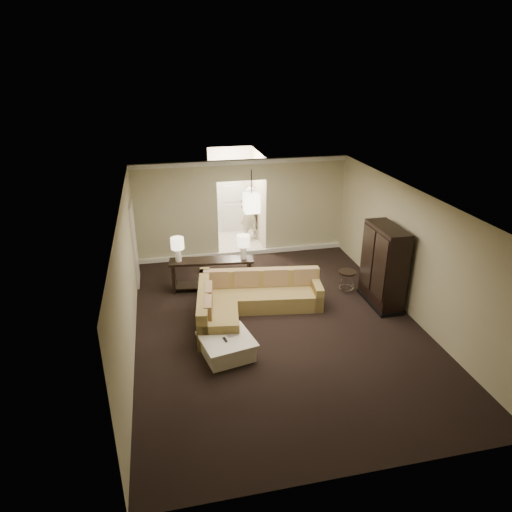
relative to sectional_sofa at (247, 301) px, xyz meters
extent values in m
plane|color=black|center=(0.55, -0.60, -0.33)|extent=(8.00, 8.00, 0.00)
cube|color=#B9B38C|center=(0.55, 3.40, 1.07)|extent=(6.00, 0.04, 2.80)
cube|color=#B9B38C|center=(0.55, -4.60, 1.07)|extent=(6.00, 0.04, 2.80)
cube|color=#B9B38C|center=(-2.45, -0.60, 1.07)|extent=(0.04, 8.00, 2.80)
cube|color=#B9B38C|center=(3.55, -0.60, 1.07)|extent=(0.04, 8.00, 2.80)
cube|color=silver|center=(0.55, -0.60, 2.47)|extent=(6.00, 8.00, 0.02)
cube|color=silver|center=(0.55, 3.35, 2.40)|extent=(6.00, 0.10, 0.12)
cube|color=silver|center=(0.55, 3.35, -0.27)|extent=(6.00, 0.10, 0.12)
cube|color=silver|center=(-2.42, 2.20, 0.72)|extent=(0.05, 0.90, 2.10)
cube|color=white|center=(0.55, 4.40, -0.33)|extent=(1.40, 2.00, 0.01)
cube|color=beige|center=(-0.15, 4.40, 1.07)|extent=(0.04, 2.00, 2.80)
cube|color=beige|center=(1.25, 4.40, 1.07)|extent=(0.04, 2.00, 2.80)
cube|color=beige|center=(0.55, 5.40, 1.07)|extent=(1.40, 0.04, 2.80)
cube|color=silver|center=(0.55, 5.37, 0.72)|extent=(0.90, 0.05, 2.10)
cube|color=brown|center=(0.37, 0.25, -0.14)|extent=(2.87, 1.22, 0.39)
cube|color=brown|center=(-0.74, -0.67, -0.14)|extent=(1.01, 1.40, 0.39)
cube|color=brown|center=(0.42, 0.55, 0.27)|extent=(2.78, 0.61, 0.43)
cube|color=brown|center=(-0.98, -0.16, 0.27)|extent=(0.54, 2.23, 0.43)
cube|color=brown|center=(1.66, 0.07, -0.05)|extent=(0.30, 0.85, 0.57)
cube|color=brown|center=(-0.82, -1.22, -0.05)|extent=(0.85, 0.30, 0.57)
cube|color=#9A7152|center=(-0.60, 0.65, 0.29)|extent=(0.59, 0.23, 0.43)
cube|color=#9A7152|center=(0.09, 0.55, 0.29)|extent=(0.59, 0.23, 0.43)
cube|color=#9A7152|center=(0.78, 0.46, 0.29)|extent=(0.59, 0.23, 0.43)
cube|color=#9A7152|center=(1.46, 0.36, 0.29)|extent=(0.59, 0.23, 0.43)
cube|color=#9A7152|center=(-0.86, -0.09, 0.29)|extent=(0.23, 0.57, 0.43)
cube|color=#9A7152|center=(-0.95, -0.73, 0.29)|extent=(0.23, 0.57, 0.43)
cube|color=silver|center=(-0.69, -1.46, -0.17)|extent=(1.03, 1.03, 0.33)
cube|color=silver|center=(-0.69, -1.46, 0.02)|extent=(1.14, 1.14, 0.06)
cube|color=black|center=(-0.73, -1.52, 0.06)|extent=(0.08, 0.16, 0.02)
cube|color=beige|center=(-0.58, -1.29, 0.06)|extent=(0.27, 0.33, 0.01)
cube|color=black|center=(-0.61, 1.40, 0.43)|extent=(2.08, 0.69, 0.06)
cube|color=black|center=(-1.53, 1.50, 0.04)|extent=(0.12, 0.42, 0.74)
cube|color=black|center=(0.31, 1.29, 0.04)|extent=(0.12, 0.42, 0.74)
cube|color=black|center=(-0.61, 1.40, -0.22)|extent=(1.99, 0.63, 0.04)
cube|color=black|center=(3.15, -0.18, 0.62)|extent=(0.53, 1.27, 1.91)
cube|color=black|center=(2.88, -0.50, 0.76)|extent=(0.03, 0.56, 1.45)
cube|color=black|center=(2.88, 0.13, 0.76)|extent=(0.03, 0.56, 1.45)
cube|color=black|center=(3.15, -0.18, -0.29)|extent=(0.56, 1.32, 0.09)
cylinder|color=black|center=(2.61, 0.53, 0.19)|extent=(0.43, 0.43, 0.04)
torus|color=silver|center=(2.61, 0.53, -0.23)|extent=(0.36, 0.36, 0.02)
cylinder|color=silver|center=(2.77, 0.51, -0.08)|extent=(0.02, 0.02, 0.51)
cylinder|color=silver|center=(2.54, 0.69, -0.08)|extent=(0.02, 0.02, 0.51)
cylinder|color=silver|center=(2.50, 0.40, -0.08)|extent=(0.02, 0.02, 0.51)
cylinder|color=white|center=(-1.39, 1.48, 0.62)|extent=(0.15, 0.15, 0.33)
cylinder|color=#FFF0BF|center=(-1.39, 1.48, 0.92)|extent=(0.32, 0.32, 0.28)
cylinder|color=white|center=(0.18, 1.31, 0.62)|extent=(0.15, 0.15, 0.33)
cylinder|color=#FFF0BF|center=(0.18, 1.31, 0.92)|extent=(0.32, 0.32, 0.28)
cylinder|color=black|center=(0.55, 2.10, 2.17)|extent=(0.02, 0.02, 0.60)
cube|color=#FFF3C6|center=(0.55, 2.10, 1.62)|extent=(0.38, 0.38, 0.48)
imported|color=beige|center=(1.00, 4.56, 0.61)|extent=(0.76, 0.58, 1.89)
camera|label=1|loc=(-1.73, -8.79, 4.95)|focal=32.00mm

